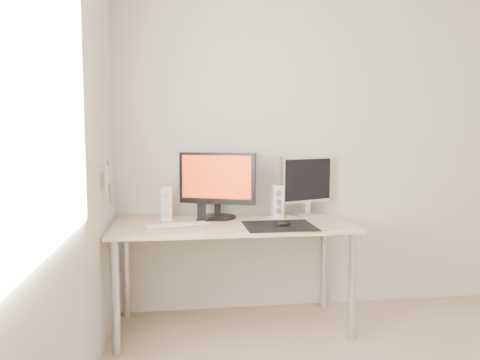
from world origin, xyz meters
TOP-DOWN VIEW (x-y plane):
  - wall_back at (0.00, 1.75)m, footprint 3.50×0.00m
  - wall_left at (-1.75, 0.00)m, footprint 0.00×3.50m
  - window_pane at (-1.74, 0.00)m, footprint 0.00×1.30m
  - mousepad at (-0.64, 1.22)m, footprint 0.45×0.40m
  - mouse at (-0.62, 1.19)m, footprint 0.10×0.06m
  - desk at (-0.93, 1.38)m, footprint 1.60×0.70m
  - main_monitor at (-1.02, 1.55)m, footprint 0.52×0.34m
  - second_monitor at (-0.36, 1.60)m, footprint 0.43×0.23m
  - speaker_left at (-1.37, 1.53)m, footprint 0.07×0.09m
  - speaker_right at (-0.59, 1.53)m, footprint 0.07×0.09m
  - keyboard at (-1.30, 1.29)m, footprint 0.44×0.22m
  - phone_dock at (-1.13, 1.44)m, footprint 0.08×0.07m
  - pennant at (-1.72, 1.24)m, footprint 0.01×0.23m

SIDE VIEW (x-z plane):
  - desk at x=-0.93m, z-range 0.29..1.02m
  - mousepad at x=-0.64m, z-range 0.73..0.73m
  - keyboard at x=-1.30m, z-range 0.73..0.75m
  - mouse at x=-0.62m, z-range 0.73..0.77m
  - phone_dock at x=-1.13m, z-range 0.70..0.84m
  - speaker_left at x=-1.37m, z-range 0.73..0.96m
  - speaker_right at x=-0.59m, z-range 0.73..0.96m
  - second_monitor at x=-0.36m, z-range 0.75..1.19m
  - main_monitor at x=-1.02m, z-range 0.75..1.22m
  - pennant at x=-1.72m, z-range 0.90..1.19m
  - wall_back at x=0.00m, z-range -0.50..3.00m
  - wall_left at x=-1.75m, z-range -0.50..3.00m
  - window_pane at x=-1.74m, z-range 0.85..2.15m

